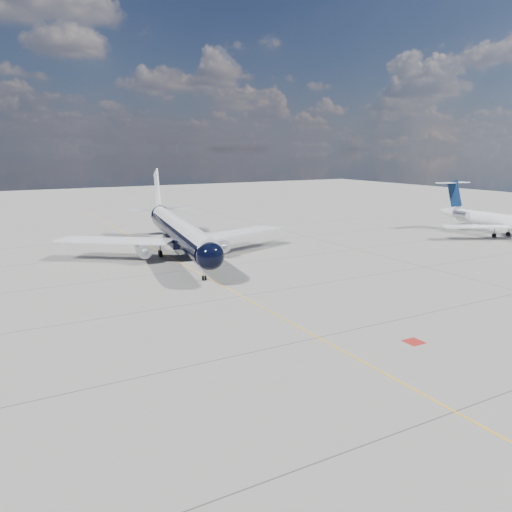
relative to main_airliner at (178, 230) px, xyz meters
name	(u,v)px	position (x,y,z in m)	size (l,w,h in m)	color
ground	(180,263)	(-1.75, -5.06, -4.09)	(320.00, 320.00, 0.00)	gray
taxiway_centerline	(193,270)	(-1.75, -10.06, -4.08)	(0.16, 160.00, 0.01)	#F7B00D
red_marking	(414,342)	(5.05, -45.06, -4.08)	(1.60, 1.60, 0.01)	maroon
main_airliner	(178,230)	(0.00, 0.00, 0.00)	(36.96, 45.42, 13.17)	black
regional_jet	(498,219)	(61.08, -13.30, -0.78)	(26.89, 30.88, 10.46)	white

